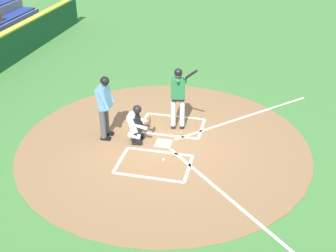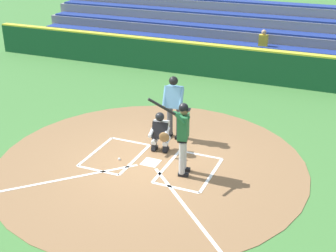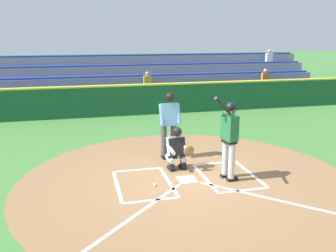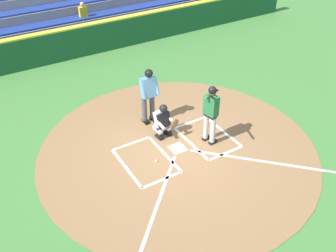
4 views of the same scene
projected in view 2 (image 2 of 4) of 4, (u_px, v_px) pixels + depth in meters
ground_plane at (151, 163)px, 12.02m from camera, size 120.00×120.00×0.00m
dirt_circle at (151, 163)px, 12.02m from camera, size 8.00×8.00×0.01m
home_plate_and_chalk at (136, 178)px, 11.27m from camera, size 7.93×4.91×0.01m
batter at (183, 134)px, 11.06m from camera, size 0.85×0.87×2.13m
catcher at (161, 131)px, 12.41m from camera, size 0.64×0.62×1.13m
plate_umpire at (174, 103)px, 12.97m from camera, size 0.59×0.42×1.86m
baseball at (119, 159)px, 12.13m from camera, size 0.07×0.07×0.07m
backstop_wall at (231, 63)px, 18.06m from camera, size 22.00×0.36×1.31m
bleacher_stand at (251, 39)px, 20.72m from camera, size 20.00×4.25×2.55m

